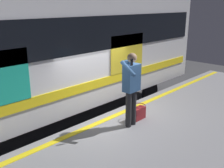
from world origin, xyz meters
TOP-DOWN VIEW (x-y plane):
  - ground_plane at (0.00, 0.00)m, footprint 23.62×23.62m
  - platform at (0.00, 2.56)m, footprint 13.25×5.12m
  - safety_line at (0.00, 0.30)m, footprint 12.98×0.16m
  - track_rail_near at (0.00, -1.16)m, footprint 17.22×0.08m
  - track_rail_far at (0.00, -2.59)m, footprint 17.22×0.08m
  - train_carriage at (0.64, -1.87)m, footprint 11.27×3.01m
  - passenger at (0.07, 0.95)m, footprint 0.57×0.55m
  - handbag at (-0.34, 0.87)m, footprint 0.40×0.36m

SIDE VIEW (x-z plane):
  - ground_plane at x=0.00m, z-range 0.00..0.00m
  - track_rail_near at x=0.00m, z-range 0.00..0.16m
  - track_rail_far at x=0.00m, z-range 0.00..0.16m
  - platform at x=0.00m, z-range 0.00..0.88m
  - safety_line at x=0.00m, z-range 0.88..0.89m
  - handbag at x=-0.34m, z-range 0.86..1.24m
  - passenger at x=0.07m, z-range 1.04..2.81m
  - train_carriage at x=0.64m, z-range 0.54..4.54m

